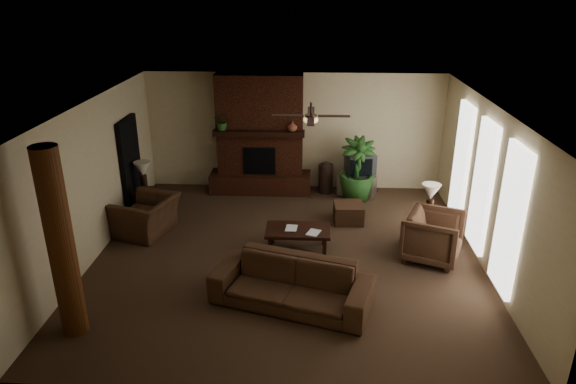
# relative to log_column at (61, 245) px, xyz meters

# --- Properties ---
(room_shell) EXTENTS (7.00, 7.00, 7.00)m
(room_shell) POSITION_rel_log_column_xyz_m (2.95, 2.40, 0.00)
(room_shell) COLOR #493424
(room_shell) RESTS_ON ground
(fireplace) EXTENTS (2.40, 0.70, 2.80)m
(fireplace) POSITION_rel_log_column_xyz_m (2.15, 5.62, -0.24)
(fireplace) COLOR #4C2214
(fireplace) RESTS_ON ground
(windows) EXTENTS (0.08, 3.65, 2.35)m
(windows) POSITION_rel_log_column_xyz_m (6.40, 2.60, -0.05)
(windows) COLOR white
(windows) RESTS_ON ground
(log_column) EXTENTS (0.36, 0.36, 2.80)m
(log_column) POSITION_rel_log_column_xyz_m (0.00, 0.00, 0.00)
(log_column) COLOR brown
(log_column) RESTS_ON ground
(doorway) EXTENTS (0.10, 1.00, 2.10)m
(doorway) POSITION_rel_log_column_xyz_m (-0.49, 4.20, -0.35)
(doorway) COLOR black
(doorway) RESTS_ON ground
(ceiling_fan) EXTENTS (1.35, 1.35, 0.37)m
(ceiling_fan) POSITION_rel_log_column_xyz_m (3.35, 2.70, 1.13)
(ceiling_fan) COLOR #302015
(ceiling_fan) RESTS_ON ceiling
(sofa) EXTENTS (2.57, 1.41, 0.96)m
(sofa) POSITION_rel_log_column_xyz_m (3.10, 0.83, -0.92)
(sofa) COLOR #482F1F
(sofa) RESTS_ON ground
(armchair_left) EXTENTS (1.04, 1.31, 1.00)m
(armchair_left) POSITION_rel_log_column_xyz_m (0.09, 3.18, -0.90)
(armchair_left) COLOR #482F1F
(armchair_left) RESTS_ON ground
(armchair_right) EXTENTS (1.20, 1.23, 0.99)m
(armchair_right) POSITION_rel_log_column_xyz_m (5.59, 2.39, -0.90)
(armchair_right) COLOR #482F1F
(armchair_right) RESTS_ON ground
(coffee_table) EXTENTS (1.20, 0.70, 0.43)m
(coffee_table) POSITION_rel_log_column_xyz_m (3.14, 2.62, -1.03)
(coffee_table) COLOR black
(coffee_table) RESTS_ON ground
(ottoman) EXTENTS (0.62, 0.62, 0.40)m
(ottoman) POSITION_rel_log_column_xyz_m (4.17, 3.92, -1.20)
(ottoman) COLOR #482F1F
(ottoman) RESTS_ON ground
(tv_stand) EXTENTS (0.97, 0.75, 0.50)m
(tv_stand) POSITION_rel_log_column_xyz_m (4.47, 5.47, -1.15)
(tv_stand) COLOR #B1B1B4
(tv_stand) RESTS_ON ground
(tv) EXTENTS (0.74, 0.64, 0.52)m
(tv) POSITION_rel_log_column_xyz_m (4.51, 5.44, -0.64)
(tv) COLOR #3D3C3F
(tv) RESTS_ON tv_stand
(floor_vase) EXTENTS (0.34, 0.34, 0.77)m
(floor_vase) POSITION_rel_log_column_xyz_m (3.71, 5.55, -0.97)
(floor_vase) COLOR #30211A
(floor_vase) RESTS_ON ground
(floor_plant) EXTENTS (1.00, 1.55, 0.82)m
(floor_plant) POSITION_rel_log_column_xyz_m (4.42, 5.18, -0.99)
(floor_plant) COLOR #2B5723
(floor_plant) RESTS_ON ground
(side_table_left) EXTENTS (0.58, 0.58, 0.55)m
(side_table_left) POSITION_rel_log_column_xyz_m (-0.20, 4.10, -1.12)
(side_table_left) COLOR black
(side_table_left) RESTS_ON ground
(lamp_left) EXTENTS (0.37, 0.37, 0.65)m
(lamp_left) POSITION_rel_log_column_xyz_m (-0.20, 4.09, -0.40)
(lamp_left) COLOR #302015
(lamp_left) RESTS_ON side_table_left
(side_table_right) EXTENTS (0.63, 0.63, 0.55)m
(side_table_right) POSITION_rel_log_column_xyz_m (5.62, 3.10, -1.12)
(side_table_right) COLOR black
(side_table_right) RESTS_ON ground
(lamp_right) EXTENTS (0.41, 0.41, 0.65)m
(lamp_right) POSITION_rel_log_column_xyz_m (5.64, 3.07, -0.40)
(lamp_right) COLOR #302015
(lamp_right) RESTS_ON side_table_right
(mantel_plant) EXTENTS (0.49, 0.51, 0.33)m
(mantel_plant) POSITION_rel_log_column_xyz_m (1.32, 5.37, 0.32)
(mantel_plant) COLOR #2B5723
(mantel_plant) RESTS_ON fireplace
(mantel_vase) EXTENTS (0.24, 0.25, 0.22)m
(mantel_vase) POSITION_rel_log_column_xyz_m (2.92, 5.37, 0.27)
(mantel_vase) COLOR #93523B
(mantel_vase) RESTS_ON fireplace
(book_a) EXTENTS (0.22, 0.04, 0.29)m
(book_a) POSITION_rel_log_column_xyz_m (2.91, 2.62, -0.83)
(book_a) COLOR #999999
(book_a) RESTS_ON coffee_table
(book_b) EXTENTS (0.21, 0.10, 0.29)m
(book_b) POSITION_rel_log_column_xyz_m (3.34, 2.49, -0.82)
(book_b) COLOR #999999
(book_b) RESTS_ON coffee_table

